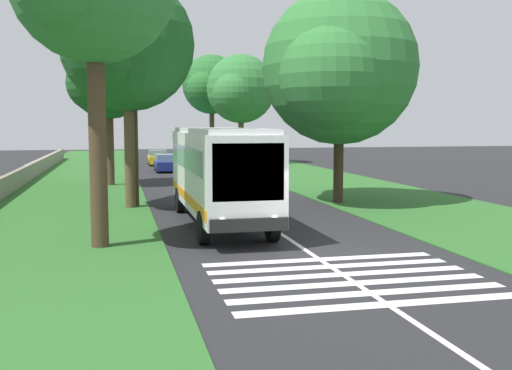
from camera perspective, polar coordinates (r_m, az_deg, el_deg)
name	(u,v)px	position (r m, az deg, el deg)	size (l,w,h in m)	color
ground	(318,258)	(17.89, 5.82, -6.84)	(160.00, 160.00, 0.00)	#262628
grass_verge_left	(65,202)	(31.86, -17.45, -1.51)	(120.00, 8.00, 0.04)	#2D6628
grass_verge_right	(371,193)	(34.65, 10.70, -0.78)	(120.00, 8.00, 0.04)	#2D6628
centre_line	(227,198)	(32.26, -2.77, -1.20)	(110.00, 0.16, 0.01)	silver
coach_bus	(218,169)	(23.62, -3.54, 1.49)	(11.16, 2.62, 3.73)	white
zebra_crossing	(349,279)	(15.70, 8.67, -8.65)	(4.95, 6.80, 0.01)	silver
trailing_car_0	(219,168)	(44.60, -3.44, 1.57)	(4.30, 1.78, 1.43)	gold
trailing_car_1	(166,163)	(50.57, -8.41, 2.01)	(4.30, 1.78, 1.43)	navy
trailing_car_2	(158,158)	(58.99, -9.17, 2.51)	(4.30, 1.78, 1.43)	gold
trailing_minibus_0	(186,145)	(69.17, -6.57, 3.74)	(6.00, 2.14, 2.53)	teal
roadside_tree_left_0	(106,81)	(39.79, -13.84, 9.41)	(6.35, 5.08, 9.24)	#4C3826
roadside_tree_left_2	(125,48)	(29.01, -12.17, 12.43)	(7.07, 6.09, 10.50)	brown
roadside_tree_right_0	(335,72)	(30.37, 7.40, 10.46)	(9.10, 7.52, 10.35)	#3D2D1E
roadside_tree_right_1	(239,91)	(60.30, -1.59, 8.81)	(7.93, 6.72, 10.65)	brown
roadside_tree_right_2	(210,86)	(70.42, -4.30, 9.23)	(7.70, 6.73, 11.72)	#4C3826
utility_pole	(135,109)	(28.99, -11.27, 7.03)	(0.24, 1.40, 8.83)	#473828
roadside_wall	(9,183)	(37.15, -22.11, 0.18)	(70.00, 0.40, 1.06)	gray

